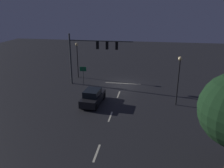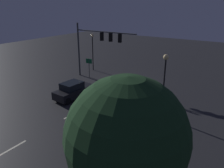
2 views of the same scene
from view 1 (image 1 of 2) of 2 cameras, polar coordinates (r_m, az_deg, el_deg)
The scene contains 10 objects.
ground_plane at distance 32.06m, azimuth 2.65°, elevation -0.02°, with size 80.00×80.00×0.00m, color #232326.
traffic_signal_assembly at distance 30.67m, azimuth -5.01°, elevation 8.53°, with size 8.63×0.47×7.00m.
lane_dash_far at distance 28.34m, azimuth 1.66°, elevation -2.64°, with size 2.20×0.16×0.01m, color beige.
lane_dash_mid at distance 22.94m, azimuth -0.42°, elevation -8.16°, with size 2.20×0.16×0.01m, color beige.
lane_dash_near at distance 17.93m, azimuth -3.85°, elevation -16.89°, with size 2.20×0.16×0.01m, color beige.
stop_bar at distance 32.35m, azimuth 2.71°, elevation 0.17°, with size 5.00×0.16×0.01m, color beige.
car_approaching at distance 25.60m, azimuth -4.84°, elevation -3.25°, with size 2.17×4.47×1.70m.
street_lamp_left_kerb at distance 25.18m, azimuth 16.46°, elevation 2.86°, with size 0.44×0.44×5.49m.
street_lamp_right_kerb at distance 34.55m, azimuth -8.74°, elevation 7.54°, with size 0.44×0.44×5.30m.
route_sign at distance 31.67m, azimuth -7.27°, elevation 3.12°, with size 0.90×0.14×2.56m.
Camera 1 is at (-3.51, 30.06, 10.57)m, focal length 36.41 mm.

